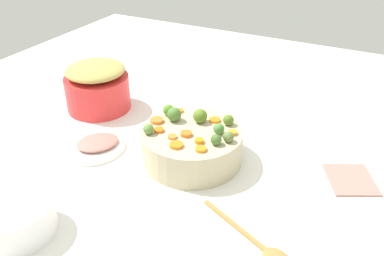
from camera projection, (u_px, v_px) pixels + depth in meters
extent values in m
cube|color=white|center=(198.00, 160.00, 1.26)|extent=(2.40, 2.40, 0.02)
cylinder|color=#C0B18E|center=(192.00, 145.00, 1.22)|extent=(0.30, 0.30, 0.10)
cylinder|color=red|center=(98.00, 92.00, 1.50)|extent=(0.23, 0.23, 0.13)
ellipsoid|color=tan|center=(95.00, 70.00, 1.45)|extent=(0.21, 0.21, 0.05)
cylinder|color=orange|center=(233.00, 133.00, 1.17)|extent=(0.03, 0.03, 0.01)
cylinder|color=orange|center=(157.00, 121.00, 1.23)|extent=(0.05, 0.05, 0.01)
cylinder|color=orange|center=(186.00, 134.00, 1.17)|extent=(0.04, 0.04, 0.01)
cylinder|color=orange|center=(172.00, 137.00, 1.16)|extent=(0.04, 0.04, 0.01)
cylinder|color=orange|center=(201.00, 149.00, 1.10)|extent=(0.04, 0.04, 0.01)
cylinder|color=orange|center=(179.00, 111.00, 1.29)|extent=(0.04, 0.04, 0.01)
cylinder|color=orange|center=(199.00, 141.00, 1.14)|extent=(0.03, 0.03, 0.01)
cylinder|color=orange|center=(159.00, 130.00, 1.19)|extent=(0.04, 0.04, 0.01)
cylinder|color=orange|center=(215.00, 120.00, 1.24)|extent=(0.05, 0.05, 0.01)
cylinder|color=orange|center=(176.00, 145.00, 1.12)|extent=(0.05, 0.05, 0.01)
sphere|color=#508927|center=(169.00, 110.00, 1.27)|extent=(0.03, 0.03, 0.03)
sphere|color=#5D863B|center=(149.00, 129.00, 1.17)|extent=(0.03, 0.03, 0.03)
sphere|color=#557926|center=(228.00, 120.00, 1.21)|extent=(0.03, 0.03, 0.03)
sphere|color=#597B24|center=(200.00, 116.00, 1.22)|extent=(0.04, 0.04, 0.04)
sphere|color=#4E7C33|center=(174.00, 114.00, 1.23)|extent=(0.04, 0.04, 0.04)
sphere|color=#4D8439|center=(219.00, 129.00, 1.17)|extent=(0.03, 0.03, 0.03)
sphere|color=#476C2E|center=(216.00, 140.00, 1.12)|extent=(0.03, 0.03, 0.03)
sphere|color=#5E753A|center=(228.00, 137.00, 1.13)|extent=(0.03, 0.03, 0.03)
cube|color=#AF7B40|center=(235.00, 226.00, 1.00)|extent=(0.10, 0.21, 0.01)
cylinder|color=white|center=(15.00, 218.00, 0.97)|extent=(0.19, 0.19, 0.08)
cylinder|color=white|center=(92.00, 146.00, 1.30)|extent=(0.21, 0.21, 0.01)
ellipsoid|color=tan|center=(98.00, 142.00, 1.28)|extent=(0.17, 0.16, 0.02)
cube|color=tan|center=(351.00, 180.00, 1.15)|extent=(0.18, 0.18, 0.01)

